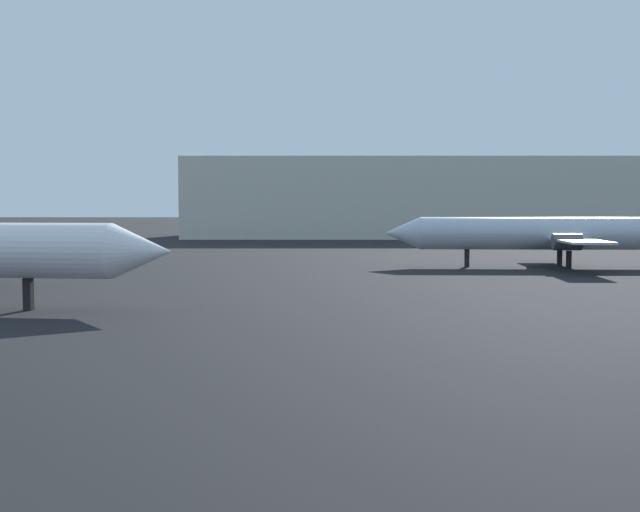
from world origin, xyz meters
TOP-DOWN VIEW (x-y plane):
  - airplane_distant at (16.89, 63.65)m, footprint 29.76×19.09m
  - terminal_building at (19.95, 128.33)m, footprint 91.03×23.45m

SIDE VIEW (x-z plane):
  - airplane_distant at x=16.89m, z-range -1.44..7.45m
  - terminal_building at x=19.95m, z-range 0.00..12.81m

